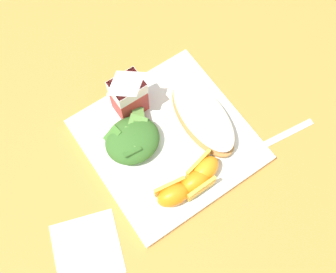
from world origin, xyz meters
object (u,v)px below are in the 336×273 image
object	(u,v)px
cheesy_pizza_bread	(203,118)
orange_wedge_rear	(204,170)
orange_wedge_middle	(196,182)
paper_napkin	(87,249)
white_plate	(168,140)
green_salad_pile	(132,140)
milk_carton	(128,92)
orange_wedge_front	(173,194)
metal_fork	(263,146)

from	to	relation	value
cheesy_pizza_bread	orange_wedge_rear	bearing A→B (deg)	-125.21
orange_wedge_middle	orange_wedge_rear	xyz separation A→B (m)	(0.02, 0.01, 0.00)
cheesy_pizza_bread	paper_napkin	distance (m)	0.31
white_plate	green_salad_pile	bearing A→B (deg)	155.13
milk_carton	orange_wedge_front	bearing A→B (deg)	-99.91
white_plate	metal_fork	distance (m)	0.18
cheesy_pizza_bread	white_plate	bearing A→B (deg)	173.39
cheesy_pizza_bread	orange_wedge_rear	xyz separation A→B (m)	(-0.06, -0.08, 0.00)
orange_wedge_front	paper_napkin	bearing A→B (deg)	175.75
cheesy_pizza_bread	green_salad_pile	xyz separation A→B (m)	(-0.13, 0.04, 0.00)
orange_wedge_front	orange_wedge_middle	xyz separation A→B (m)	(0.04, -0.01, 0.00)
white_plate	orange_wedge_front	distance (m)	0.11
orange_wedge_middle	paper_napkin	distance (m)	0.22
milk_carton	orange_wedge_rear	distance (m)	0.19
green_salad_pile	milk_carton	size ratio (longest dim) A/B	0.91
orange_wedge_middle	orange_wedge_rear	world-z (taller)	same
green_salad_pile	orange_wedge_rear	bearing A→B (deg)	-58.31
green_salad_pile	orange_wedge_middle	distance (m)	0.14
white_plate	metal_fork	bearing A→B (deg)	-37.46
paper_napkin	orange_wedge_front	bearing A→B (deg)	-4.25
cheesy_pizza_bread	orange_wedge_rear	size ratio (longest dim) A/B	2.63
white_plate	paper_napkin	world-z (taller)	white_plate
green_salad_pile	paper_napkin	distance (m)	0.20
metal_fork	paper_napkin	bearing A→B (deg)	176.13
cheesy_pizza_bread	metal_fork	distance (m)	0.12
orange_wedge_rear	milk_carton	bearing A→B (deg)	101.11
white_plate	orange_wedge_middle	bearing A→B (deg)	-96.00
cheesy_pizza_bread	green_salad_pile	size ratio (longest dim) A/B	1.74
milk_carton	paper_napkin	world-z (taller)	milk_carton
white_plate	orange_wedge_front	xyz separation A→B (m)	(-0.05, -0.10, 0.03)
milk_carton	paper_napkin	distance (m)	0.28
green_salad_pile	milk_carton	distance (m)	0.08
orange_wedge_middle	metal_fork	world-z (taller)	orange_wedge_middle
cheesy_pizza_bread	orange_wedge_middle	bearing A→B (deg)	-131.62
green_salad_pile	orange_wedge_middle	bearing A→B (deg)	-69.51
paper_napkin	metal_fork	world-z (taller)	metal_fork
milk_carton	paper_napkin	xyz separation A→B (m)	(-0.20, -0.18, -0.07)
metal_fork	orange_wedge_front	bearing A→B (deg)	176.46
white_plate	paper_napkin	distance (m)	0.24
cheesy_pizza_bread	orange_wedge_middle	size ratio (longest dim) A/B	2.88
white_plate	metal_fork	world-z (taller)	white_plate
orange_wedge_front	metal_fork	bearing A→B (deg)	-3.54
orange_wedge_middle	paper_napkin	xyz separation A→B (m)	(-0.21, 0.02, -0.03)
green_salad_pile	metal_fork	bearing A→B (deg)	-34.11
milk_carton	orange_wedge_front	world-z (taller)	milk_carton
green_salad_pile	orange_wedge_middle	world-z (taller)	green_salad_pile
green_salad_pile	orange_wedge_rear	xyz separation A→B (m)	(0.07, -0.12, -0.00)
white_plate	orange_wedge_front	world-z (taller)	orange_wedge_front
metal_fork	cheesy_pizza_bread	bearing A→B (deg)	124.68
paper_napkin	white_plate	bearing A→B (deg)	20.31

